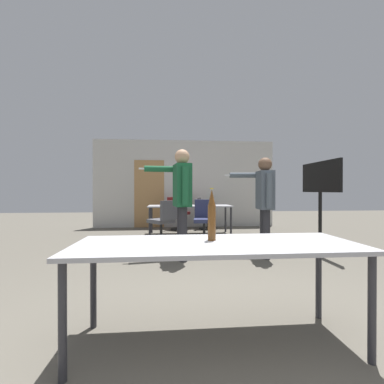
# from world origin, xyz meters

# --- Properties ---
(ground_plane) EXTENTS (24.00, 24.00, 0.00)m
(ground_plane) POSITION_xyz_m (0.00, 0.00, 0.00)
(ground_plane) COLOR #5B564C
(back_wall) EXTENTS (5.56, 0.12, 2.67)m
(back_wall) POSITION_xyz_m (-0.03, 6.45, 1.33)
(back_wall) COLOR beige
(back_wall) RESTS_ON ground_plane
(conference_table_near) EXTENTS (2.06, 0.72, 0.74)m
(conference_table_near) POSITION_xyz_m (-0.11, 0.36, 0.68)
(conference_table_near) COLOR #A8A8AD
(conference_table_near) RESTS_ON ground_plane
(conference_table_far) EXTENTS (2.11, 0.76, 0.74)m
(conference_table_far) POSITION_xyz_m (0.04, 5.05, 0.68)
(conference_table_far) COLOR #A8A8AD
(conference_table_far) RESTS_ON ground_plane
(tv_screen) EXTENTS (0.44, 1.15, 1.64)m
(tv_screen) POSITION_xyz_m (2.23, 2.89, 1.04)
(tv_screen) COLOR black
(tv_screen) RESTS_ON ground_plane
(person_right_polo) EXTENTS (0.87, 0.63, 1.79)m
(person_right_polo) POSITION_xyz_m (-0.28, 2.64, 1.09)
(person_right_polo) COLOR #28282D
(person_right_polo) RESTS_ON ground_plane
(person_center_tall) EXTENTS (0.75, 0.63, 1.68)m
(person_center_tall) POSITION_xyz_m (1.11, 2.67, 1.02)
(person_center_tall) COLOR #28282D
(person_center_tall) RESTS_ON ground_plane
(office_chair_mid_tucked) EXTENTS (0.52, 0.57, 0.91)m
(office_chair_mid_tucked) POSITION_xyz_m (0.31, 4.28, 0.42)
(office_chair_mid_tucked) COLOR black
(office_chair_mid_tucked) RESTS_ON ground_plane
(office_chair_far_right) EXTENTS (0.67, 0.65, 0.93)m
(office_chair_far_right) POSITION_xyz_m (-0.26, 5.87, 0.44)
(office_chair_far_right) COLOR black
(office_chair_far_right) RESTS_ON ground_plane
(office_chair_far_left) EXTENTS (0.68, 0.69, 0.91)m
(office_chair_far_left) POSITION_xyz_m (-0.61, 4.17, 0.42)
(office_chair_far_left) COLOR black
(office_chair_far_left) RESTS_ON ground_plane
(office_chair_near_pushed) EXTENTS (0.60, 0.55, 0.91)m
(office_chair_near_pushed) POSITION_xyz_m (0.56, 5.94, 0.42)
(office_chair_near_pushed) COLOR black
(office_chair_near_pushed) RESTS_ON ground_plane
(beer_bottle) EXTENTS (0.06, 0.06, 0.40)m
(beer_bottle) POSITION_xyz_m (-0.13, 0.45, 0.93)
(beer_bottle) COLOR #563314
(beer_bottle) RESTS_ON conference_table_near
(drink_cup) EXTENTS (0.08, 0.08, 0.11)m
(drink_cup) POSITION_xyz_m (-0.07, 5.11, 0.80)
(drink_cup) COLOR #2866A3
(drink_cup) RESTS_ON conference_table_far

